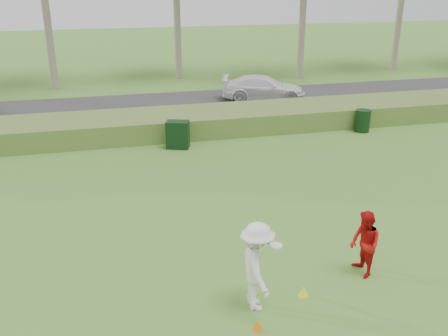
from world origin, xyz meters
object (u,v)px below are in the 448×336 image
object	(u,v)px
utility_cabinet	(178,135)
cone_yellow	(303,291)
car_right	(264,88)
player_red	(365,244)
player_white	(257,266)
trash_bin	(363,121)
cone_orange	(257,325)

from	to	relation	value
utility_cabinet	cone_yellow	bearing A→B (deg)	-64.80
cone_yellow	car_right	world-z (taller)	car_right
player_red	cone_yellow	size ratio (longest dim) A/B	6.50
player_white	cone_yellow	world-z (taller)	player_white
cone_yellow	trash_bin	xyz separation A→B (m)	(7.37, 10.90, 0.37)
player_white	trash_bin	bearing A→B (deg)	-34.48
player_white	utility_cabinet	distance (m)	10.75
cone_orange	utility_cabinet	world-z (taller)	utility_cabinet
cone_orange	car_right	distance (m)	19.44
player_white	car_right	world-z (taller)	player_white
player_white	utility_cabinet	size ratio (longest dim) A/B	1.75
cone_yellow	utility_cabinet	world-z (taller)	utility_cabinet
player_white	trash_bin	xyz separation A→B (m)	(8.49, 10.99, -0.49)
trash_bin	car_right	distance (m)	7.11
player_red	cone_yellow	xyz separation A→B (m)	(-1.68, -0.47, -0.68)
cone_orange	player_red	bearing A→B (deg)	23.50
player_red	cone_orange	world-z (taller)	player_red
cone_yellow	trash_bin	size ratio (longest dim) A/B	0.25
player_white	cone_yellow	bearing A→B (deg)	-82.03
player_red	cone_orange	size ratio (longest dim) A/B	6.77
car_right	trash_bin	bearing A→B (deg)	-142.97
cone_yellow	car_right	xyz separation A→B (m)	(4.91, 17.57, 0.60)
cone_orange	trash_bin	xyz separation A→B (m)	(8.70, 11.73, 0.38)
trash_bin	car_right	world-z (taller)	car_right
player_red	cone_yellow	bearing A→B (deg)	-73.72
cone_yellow	cone_orange	bearing A→B (deg)	-147.87
player_red	trash_bin	distance (m)	11.88
player_white	trash_bin	size ratio (longest dim) A/B	1.98
player_white	utility_cabinet	world-z (taller)	player_white
cone_yellow	car_right	size ratio (longest dim) A/B	0.05
player_white	trash_bin	world-z (taller)	player_white
player_red	cone_yellow	world-z (taller)	player_red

